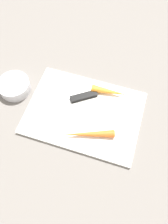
{
  "coord_description": "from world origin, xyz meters",
  "views": [
    {
      "loc": [
        0.1,
        -0.31,
        0.65
      ],
      "look_at": [
        0.0,
        0.0,
        0.01
      ],
      "focal_mm": 36.01,
      "sensor_mm": 36.0,
      "label": 1
    }
  ],
  "objects": [
    {
      "name": "carrot_short",
      "position": [
        0.06,
        0.09,
        0.02
      ],
      "size": [
        0.12,
        0.04,
        0.03
      ],
      "primitive_type": "cone",
      "rotation": [
        0.0,
        1.57,
        0.08
      ],
      "color": "orange",
      "rests_on": "cutting_board"
    },
    {
      "name": "cutting_board",
      "position": [
        0.0,
        0.0,
        0.01
      ],
      "size": [
        0.36,
        0.26,
        0.01
      ],
      "primitive_type": "cube",
      "color": "white",
      "rests_on": "ground_plane"
    },
    {
      "name": "small_bowl",
      "position": [
        -0.25,
        0.02,
        0.02
      ],
      "size": [
        0.11,
        0.11,
        0.04
      ],
      "primitive_type": "cylinder",
      "color": "silver",
      "rests_on": "ground_plane"
    },
    {
      "name": "carrot_long",
      "position": [
        0.04,
        -0.07,
        0.02
      ],
      "size": [
        0.16,
        0.07,
        0.02
      ],
      "primitive_type": "cone",
      "rotation": [
        0.0,
        1.57,
        3.47
      ],
      "color": "orange",
      "rests_on": "cutting_board"
    },
    {
      "name": "knife",
      "position": [
        -0.03,
        0.04,
        0.02
      ],
      "size": [
        0.18,
        0.13,
        0.01
      ],
      "rotation": [
        0.0,
        0.0,
        3.75
      ],
      "color": "#B7B7BC",
      "rests_on": "cutting_board"
    },
    {
      "name": "ground_plane",
      "position": [
        0.0,
        0.0,
        0.0
      ],
      "size": [
        1.4,
        1.4,
        0.0
      ],
      "primitive_type": "plane",
      "color": "slate"
    }
  ]
}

